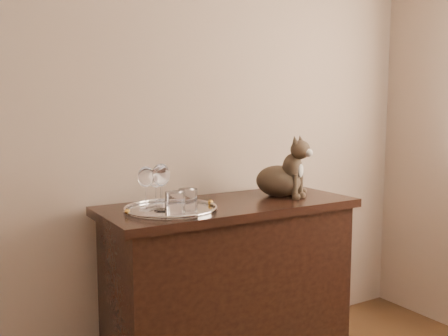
# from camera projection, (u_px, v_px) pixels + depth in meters

# --- Properties ---
(wall_back) EXTENTS (4.00, 0.10, 2.70)m
(wall_back) POSITION_uv_depth(u_px,v_px,m) (78.00, 94.00, 2.22)
(wall_back) COLOR #C1A890
(wall_back) RESTS_ON ground
(sideboard) EXTENTS (1.20, 0.50, 0.85)m
(sideboard) POSITION_uv_depth(u_px,v_px,m) (229.00, 290.00, 2.37)
(sideboard) COLOR black
(sideboard) RESTS_ON ground
(tray) EXTENTS (0.40, 0.40, 0.01)m
(tray) POSITION_uv_depth(u_px,v_px,m) (171.00, 210.00, 2.14)
(tray) COLOR silver
(tray) RESTS_ON sideboard
(wine_glass_a) EXTENTS (0.07, 0.07, 0.18)m
(wine_glass_a) POSITION_uv_depth(u_px,v_px,m) (146.00, 188.00, 2.12)
(wine_glass_a) COLOR silver
(wine_glass_a) RESTS_ON tray
(wine_glass_b) EXTENTS (0.06, 0.06, 0.17)m
(wine_glass_b) POSITION_uv_depth(u_px,v_px,m) (156.00, 188.00, 2.15)
(wine_glass_b) COLOR silver
(wine_glass_b) RESTS_ON tray
(wine_glass_d) EXTENTS (0.08, 0.08, 0.20)m
(wine_glass_d) POSITION_uv_depth(u_px,v_px,m) (161.00, 187.00, 2.10)
(wine_glass_d) COLOR white
(wine_glass_d) RESTS_ON tray
(tumbler_a) EXTENTS (0.08, 0.08, 0.09)m
(tumbler_a) POSITION_uv_depth(u_px,v_px,m) (188.00, 200.00, 2.11)
(tumbler_a) COLOR white
(tumbler_a) RESTS_ON tray
(tumbler_b) EXTENTS (0.08, 0.08, 0.09)m
(tumbler_b) POSITION_uv_depth(u_px,v_px,m) (175.00, 203.00, 2.02)
(tumbler_b) COLOR white
(tumbler_b) RESTS_ON tray
(cat) EXTENTS (0.39, 0.38, 0.31)m
(cat) POSITION_uv_depth(u_px,v_px,m) (279.00, 166.00, 2.47)
(cat) COLOR brown
(cat) RESTS_ON sideboard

